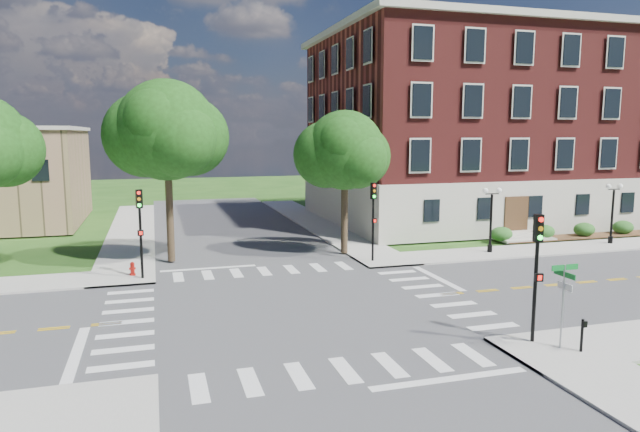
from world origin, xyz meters
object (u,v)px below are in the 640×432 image
object	(u,v)px
twin_lamp_west	(491,216)
street_sign_pole	(564,290)
traffic_signal_nw	(140,222)
fire_hydrant	(132,269)
traffic_signal_ne	(373,211)
twin_lamp_east	(613,210)
traffic_signal_se	(537,261)
push_button_post	(582,334)

from	to	relation	value
twin_lamp_west	street_sign_pole	bearing A→B (deg)	-114.51
traffic_signal_nw	fire_hydrant	world-z (taller)	traffic_signal_nw
traffic_signal_ne	twin_lamp_west	bearing A→B (deg)	1.70
street_sign_pole	traffic_signal_nw	bearing A→B (deg)	134.71
twin_lamp_east	street_sign_pole	xyz separation A→B (m)	(-17.08, -15.88, -0.21)
traffic_signal_se	push_button_post	size ratio (longest dim) A/B	4.00
traffic_signal_se	street_sign_pole	distance (m)	1.34
street_sign_pole	push_button_post	size ratio (longest dim) A/B	2.58
street_sign_pole	push_button_post	world-z (taller)	street_sign_pole
twin_lamp_west	fire_hydrant	size ratio (longest dim) A/B	5.64
traffic_signal_nw	street_sign_pole	world-z (taller)	traffic_signal_nw
traffic_signal_ne	twin_lamp_east	bearing A→B (deg)	1.63
traffic_signal_nw	fire_hydrant	xyz separation A→B (m)	(-0.53, 0.80, -2.72)
fire_hydrant	twin_lamp_east	bearing A→B (deg)	0.38
traffic_signal_ne	push_button_post	xyz separation A→B (m)	(1.71, -15.87, -2.39)
traffic_signal_ne	twin_lamp_west	distance (m)	8.37
twin_lamp_east	traffic_signal_ne	bearing A→B (deg)	-178.37
twin_lamp_west	push_button_post	xyz separation A→B (m)	(-6.63, -16.12, -1.73)
twin_lamp_east	traffic_signal_se	bearing A→B (deg)	-139.55
traffic_signal_se	twin_lamp_west	xyz separation A→B (m)	(7.65, 14.74, -0.66)
push_button_post	fire_hydrant	distance (m)	22.56
traffic_signal_se	twin_lamp_east	size ratio (longest dim) A/B	1.13
push_button_post	fire_hydrant	xyz separation A→B (m)	(-15.72, 16.17, -0.33)
twin_lamp_west	twin_lamp_east	distance (m)	9.96
traffic_signal_ne	street_sign_pole	bearing A→B (deg)	-85.43
twin_lamp_east	fire_hydrant	distance (m)	32.38
push_button_post	twin_lamp_west	bearing A→B (deg)	67.63
twin_lamp_east	push_button_post	world-z (taller)	twin_lamp_east
twin_lamp_east	fire_hydrant	bearing A→B (deg)	-179.62
twin_lamp_west	street_sign_pole	world-z (taller)	twin_lamp_west
street_sign_pole	fire_hydrant	bearing A→B (deg)	134.22
traffic_signal_ne	traffic_signal_nw	world-z (taller)	same
twin_lamp_east	fire_hydrant	world-z (taller)	twin_lamp_east
traffic_signal_ne	twin_lamp_east	xyz separation A→B (m)	(18.30, 0.52, -0.66)
traffic_signal_se	fire_hydrant	size ratio (longest dim) A/B	6.40
twin_lamp_west	traffic_signal_se	bearing A→B (deg)	-117.42
twin_lamp_west	fire_hydrant	xyz separation A→B (m)	(-22.36, 0.06, -2.06)
fire_hydrant	traffic_signal_ne	bearing A→B (deg)	-1.25
traffic_signal_ne	twin_lamp_west	world-z (taller)	traffic_signal_ne
traffic_signal_se	traffic_signal_ne	distance (m)	14.51
traffic_signal_se	push_button_post	world-z (taller)	traffic_signal_se
traffic_signal_ne	traffic_signal_nw	bearing A→B (deg)	-177.88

